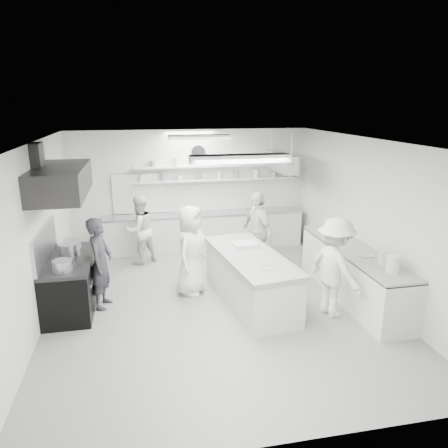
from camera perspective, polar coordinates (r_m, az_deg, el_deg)
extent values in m
cube|color=gray|center=(8.14, -1.10, -10.69)|extent=(6.00, 7.00, 0.02)
cube|color=silver|center=(7.30, -1.22, 11.02)|extent=(6.00, 7.00, 0.02)
cube|color=beige|center=(10.95, -4.46, 4.63)|extent=(6.00, 0.04, 3.00)
cube|color=beige|center=(4.43, 7.22, -13.03)|extent=(6.00, 0.04, 3.00)
cube|color=beige|center=(7.66, -23.82, -1.65)|extent=(0.04, 7.00, 3.00)
cube|color=beige|center=(8.62, 18.87, 0.71)|extent=(0.04, 7.00, 3.00)
cube|color=black|center=(8.30, -19.75, -7.62)|extent=(0.80, 1.80, 0.90)
cube|color=#262627|center=(7.78, -21.05, 5.36)|extent=(0.85, 2.00, 0.50)
cube|color=silver|center=(10.95, -2.59, -0.94)|extent=(5.00, 0.60, 0.92)
cube|color=silver|center=(10.88, -0.72, 5.95)|extent=(4.20, 0.26, 0.04)
cube|color=silver|center=(10.82, -0.73, 7.78)|extent=(4.20, 0.26, 0.04)
cube|color=black|center=(10.86, -11.28, 4.01)|extent=(1.30, 0.04, 1.00)
cylinder|color=white|center=(10.79, -3.47, 9.59)|extent=(0.32, 0.05, 0.32)
cube|color=silver|center=(8.60, 16.89, -6.39)|extent=(0.74, 3.30, 0.94)
cube|color=#ACAFB6|center=(10.20, 7.57, 8.27)|extent=(0.30, 1.60, 0.40)
cube|color=silver|center=(5.56, 2.13, 8.73)|extent=(1.30, 0.25, 0.10)
cube|color=silver|center=(9.08, -3.29, 11.51)|extent=(1.30, 0.25, 0.10)
cube|color=silver|center=(8.01, 3.55, -7.47)|extent=(1.27, 2.59, 0.91)
cylinder|color=#ACAFB6|center=(8.23, -20.00, -3.39)|extent=(0.37, 0.37, 0.28)
imported|color=#2B2C32|center=(8.03, -16.17, -5.05)|extent=(0.53, 0.69, 1.69)
imported|color=silver|center=(10.03, -11.23, -0.76)|extent=(0.99, 0.93, 1.61)
imported|color=silver|center=(8.28, -4.49, -3.50)|extent=(0.93, 1.03, 1.77)
imported|color=silver|center=(9.41, 4.46, -1.04)|extent=(0.72, 1.13, 1.79)
imported|color=silver|center=(7.65, 14.61, -5.67)|extent=(0.96, 1.29, 1.77)
imported|color=#ACAFB6|center=(7.22, 5.95, -6.05)|extent=(0.26, 0.26, 0.06)
imported|color=silver|center=(7.82, 5.02, -4.25)|extent=(0.25, 0.25, 0.06)
imported|color=silver|center=(8.09, 18.45, -4.15)|extent=(0.27, 0.27, 0.06)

